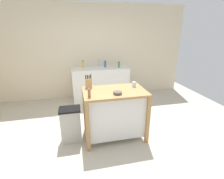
% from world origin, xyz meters
% --- Properties ---
extents(ground_plane, '(6.71, 6.71, 0.00)m').
position_xyz_m(ground_plane, '(0.00, 0.00, 0.00)').
color(ground_plane, '#BCB29E').
rests_on(ground_plane, ground).
extents(wall_back, '(5.71, 0.10, 2.60)m').
position_xyz_m(wall_back, '(0.00, 2.39, 1.30)').
color(wall_back, beige).
rests_on(wall_back, ground).
extents(kitchen_island, '(1.08, 0.69, 0.91)m').
position_xyz_m(kitchen_island, '(0.23, 0.18, 0.51)').
color(kitchen_island, '#AD7F4C').
rests_on(kitchen_island, ground).
extents(knife_block, '(0.11, 0.09, 0.25)m').
position_xyz_m(knife_block, '(-0.19, 0.42, 1.00)').
color(knife_block, tan).
rests_on(knife_block, kitchen_island).
extents(bowl_ceramic_wide, '(0.14, 0.14, 0.04)m').
position_xyz_m(bowl_ceramic_wide, '(0.24, -0.00, 0.93)').
color(bowl_ceramic_wide, '#564C47').
rests_on(bowl_ceramic_wide, kitchen_island).
extents(drinking_cup, '(0.07, 0.07, 0.09)m').
position_xyz_m(drinking_cup, '(0.63, 0.30, 0.95)').
color(drinking_cup, silver).
rests_on(drinking_cup, kitchen_island).
extents(pepper_grinder, '(0.04, 0.04, 0.16)m').
position_xyz_m(pepper_grinder, '(-0.22, -0.04, 0.98)').
color(pepper_grinder, olive).
rests_on(pepper_grinder, kitchen_island).
extents(trash_bin, '(0.36, 0.28, 0.63)m').
position_xyz_m(trash_bin, '(-0.55, 0.22, 0.32)').
color(trash_bin, '#B7B2A8').
rests_on(trash_bin, ground).
extents(sink_counter, '(1.54, 0.60, 0.92)m').
position_xyz_m(sink_counter, '(0.27, 2.04, 0.46)').
color(sink_counter, silver).
rests_on(sink_counter, ground).
extents(sink_faucet, '(0.02, 0.02, 0.22)m').
position_xyz_m(sink_faucet, '(0.27, 2.18, 1.03)').
color(sink_faucet, '#B7BCC1').
rests_on(sink_faucet, sink_counter).
extents(bottle_spray_cleaner, '(0.06, 0.06, 0.19)m').
position_xyz_m(bottle_spray_cleaner, '(0.42, 2.08, 1.00)').
color(bottle_spray_cleaner, blue).
rests_on(bottle_spray_cleaner, sink_counter).
extents(bottle_hand_soap, '(0.05, 0.05, 0.22)m').
position_xyz_m(bottle_hand_soap, '(-0.19, 2.07, 1.02)').
color(bottle_hand_soap, yellow).
rests_on(bottle_hand_soap, sink_counter).
extents(bottle_dish_soap, '(0.06, 0.06, 0.17)m').
position_xyz_m(bottle_dish_soap, '(0.79, 1.96, 0.99)').
color(bottle_dish_soap, green).
rests_on(bottle_dish_soap, sink_counter).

